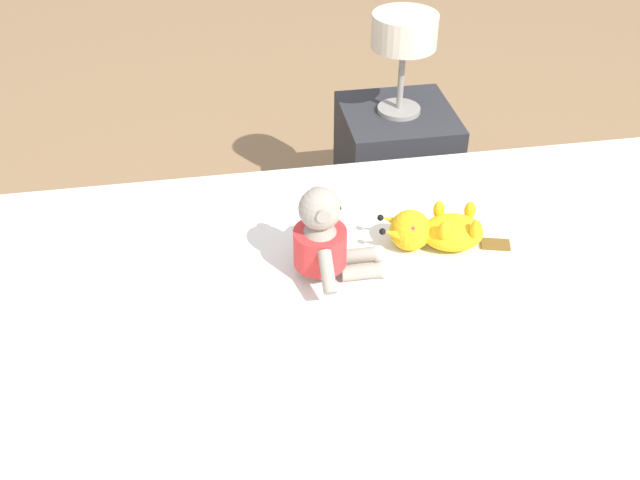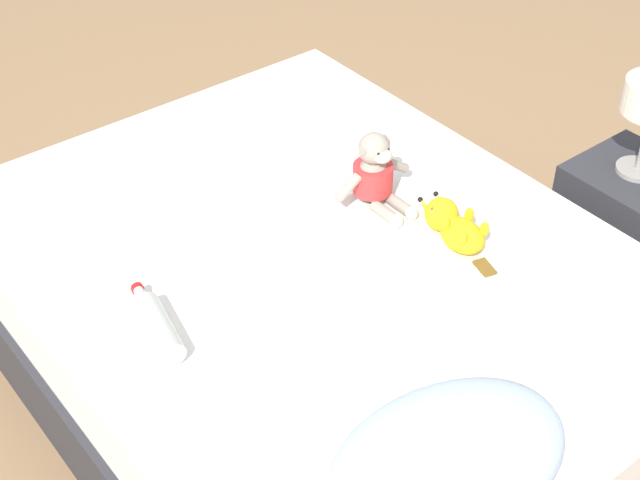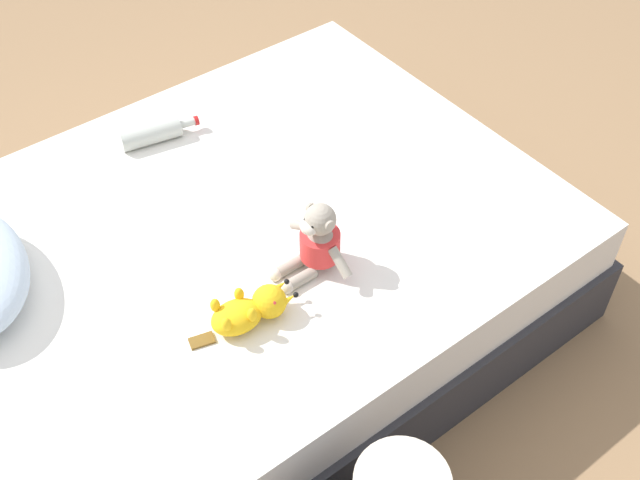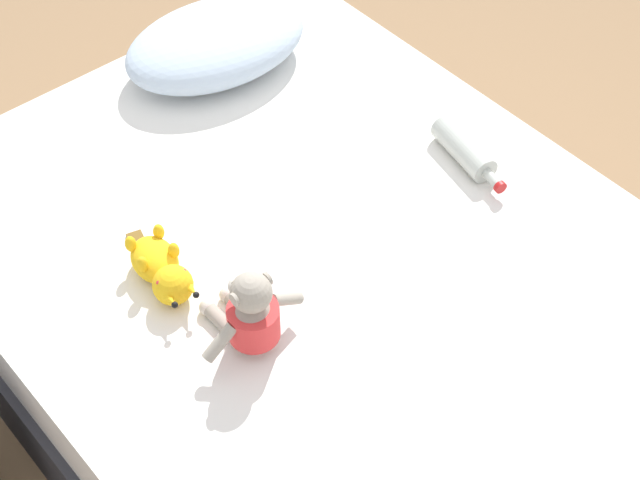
# 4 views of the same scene
# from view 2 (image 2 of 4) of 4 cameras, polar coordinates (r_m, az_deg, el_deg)

# --- Properties ---
(ground_plane) EXTENTS (16.00, 16.00, 0.00)m
(ground_plane) POSITION_cam_2_polar(r_m,az_deg,el_deg) (2.95, -0.06, -8.00)
(ground_plane) COLOR #93704C
(bed) EXTENTS (1.58, 2.06, 0.47)m
(bed) POSITION_cam_2_polar(r_m,az_deg,el_deg) (2.79, -0.06, -4.76)
(bed) COLOR #2D2D33
(bed) RESTS_ON ground_plane
(pillow) EXTENTS (0.61, 0.44, 0.16)m
(pillow) POSITION_cam_2_polar(r_m,az_deg,el_deg) (2.05, 7.91, -13.13)
(pillow) COLOR silver
(pillow) RESTS_ON bed
(plush_monkey) EXTENTS (0.29, 0.23, 0.24)m
(plush_monkey) POSITION_cam_2_polar(r_m,az_deg,el_deg) (2.78, 3.42, 4.01)
(plush_monkey) COLOR #9E9384
(plush_monkey) RESTS_ON bed
(plush_yellow_creature) EXTENTS (0.13, 0.33, 0.10)m
(plush_yellow_creature) POSITION_cam_2_polar(r_m,az_deg,el_deg) (2.69, 8.20, 0.88)
(plush_yellow_creature) COLOR yellow
(plush_yellow_creature) RESTS_ON bed
(glass_bottle) EXTENTS (0.12, 0.29, 0.07)m
(glass_bottle) POSITION_cam_2_polar(r_m,az_deg,el_deg) (2.40, -9.95, -5.29)
(glass_bottle) COLOR #B7BCB2
(glass_bottle) RESTS_ON bed
(nightstand) EXTENTS (0.36, 0.36, 0.45)m
(nightstand) POSITION_cam_2_polar(r_m,az_deg,el_deg) (3.29, 18.10, 0.84)
(nightstand) COLOR #2D2D33
(nightstand) RESTS_ON ground_plane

